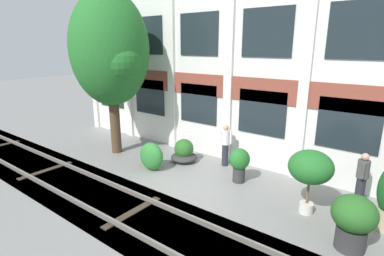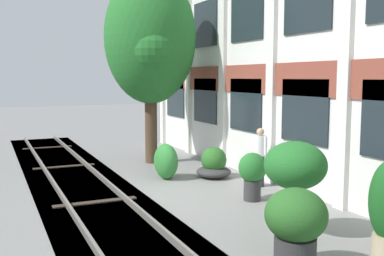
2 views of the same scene
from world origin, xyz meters
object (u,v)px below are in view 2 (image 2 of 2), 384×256
at_px(potted_plant_terracotta_small, 295,167).
at_px(potted_plant_wide_bowl, 214,165).
at_px(potted_plant_fluted_column, 296,224).
at_px(potted_plant_glazed_jar, 252,172).
at_px(topiary_hedge, 166,161).
at_px(resident_by_doorway, 260,155).
at_px(broadleaf_tree, 150,41).

distance_m(potted_plant_terracotta_small, potted_plant_wide_bowl, 5.51).
bearing_deg(potted_plant_fluted_column, potted_plant_glazed_jar, 157.19).
height_order(potted_plant_glazed_jar, topiary_hedge, potted_plant_glazed_jar).
bearing_deg(potted_plant_fluted_column, resident_by_doorway, 152.57).
height_order(broadleaf_tree, potted_plant_wide_bowl, broadleaf_tree).
bearing_deg(potted_plant_wide_bowl, potted_plant_fluted_column, -16.40).
bearing_deg(potted_plant_glazed_jar, potted_plant_terracotta_small, -14.12).
distance_m(potted_plant_wide_bowl, topiary_hedge, 1.52).
xyz_separation_m(broadleaf_tree, potted_plant_fluted_column, (9.83, -1.00, -3.66)).
distance_m(potted_plant_terracotta_small, topiary_hedge, 5.88).
height_order(broadleaf_tree, topiary_hedge, broadleaf_tree).
distance_m(potted_plant_fluted_column, resident_by_doorway, 5.73).
height_order(potted_plant_glazed_jar, resident_by_doorway, resident_by_doorway).
relative_size(broadleaf_tree, potted_plant_terracotta_small, 3.64).
bearing_deg(topiary_hedge, potted_plant_terracotta_small, 4.61).
relative_size(broadleaf_tree, potted_plant_fluted_column, 5.04).
bearing_deg(potted_plant_wide_bowl, resident_by_doorway, 23.10).
relative_size(potted_plant_fluted_column, resident_by_doorway, 0.81).
relative_size(potted_plant_glazed_jar, resident_by_doorway, 0.73).
distance_m(potted_plant_terracotta_small, potted_plant_fluted_column, 1.76).
xyz_separation_m(potted_plant_glazed_jar, potted_plant_wide_bowl, (-2.77, 0.32, -0.34)).
distance_m(potted_plant_glazed_jar, resident_by_doorway, 1.56).
height_order(resident_by_doorway, topiary_hedge, resident_by_doorway).
height_order(potted_plant_terracotta_small, potted_plant_glazed_jar, potted_plant_terracotta_small).
bearing_deg(potted_plant_terracotta_small, topiary_hedge, -175.39).
bearing_deg(resident_by_doorway, broadleaf_tree, -81.63).
relative_size(potted_plant_terracotta_small, potted_plant_fluted_column, 1.38).
xyz_separation_m(potted_plant_fluted_column, resident_by_doorway, (-5.08, 2.64, 0.12)).
height_order(potted_plant_glazed_jar, potted_plant_wide_bowl, potted_plant_glazed_jar).
bearing_deg(potted_plant_glazed_jar, broadleaf_tree, -173.87).
distance_m(broadleaf_tree, topiary_hedge, 4.77).
bearing_deg(potted_plant_terracotta_small, potted_plant_wide_bowl, 169.71).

